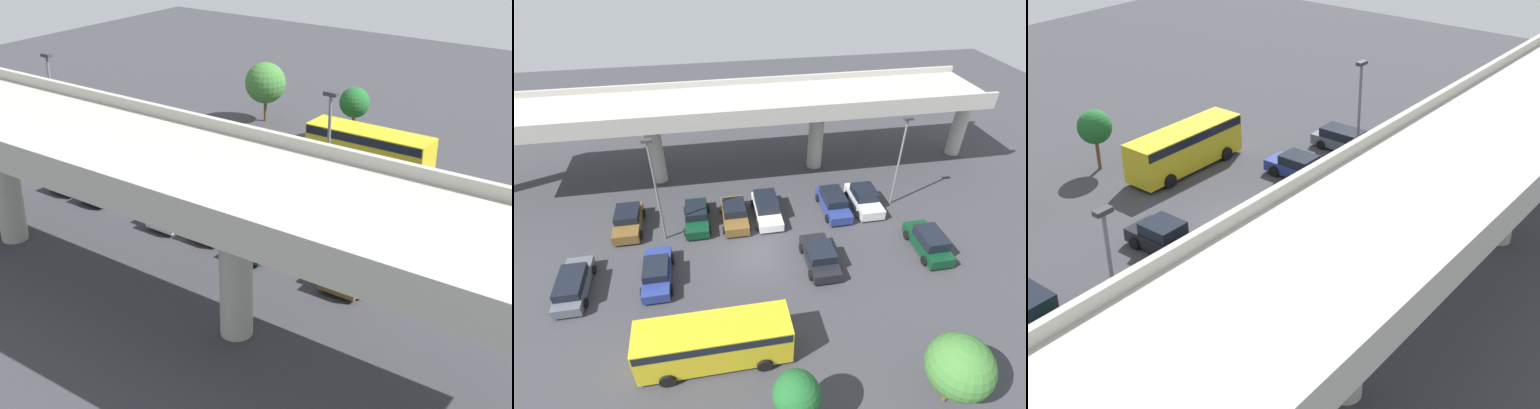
% 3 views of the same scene
% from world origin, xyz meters
% --- Properties ---
extents(ground_plane, '(95.97, 95.97, 0.00)m').
position_xyz_m(ground_plane, '(0.00, 0.00, 0.00)').
color(ground_plane, '#38383D').
extents(highway_overpass, '(46.20, 7.64, 7.92)m').
position_xyz_m(highway_overpass, '(0.00, 11.89, 6.44)').
color(highway_overpass, '#ADAAA0').
rests_on(highway_overpass, ground_plane).
extents(parked_car_0, '(2.04, 4.80, 1.46)m').
position_xyz_m(parked_car_0, '(-12.41, -1.30, 0.71)').
color(parked_car_0, '#515660').
rests_on(parked_car_0, ground_plane).
extents(parked_car_1, '(2.22, 4.43, 1.57)m').
position_xyz_m(parked_car_1, '(-9.57, 4.98, 0.75)').
color(parked_car_1, brown).
rests_on(parked_car_1, ground_plane).
extents(parked_car_2, '(2.06, 4.63, 1.51)m').
position_xyz_m(parked_car_2, '(-4.23, 4.73, 0.70)').
color(parked_car_2, '#0C381E').
rests_on(parked_car_2, ground_plane).
extents(parked_car_3, '(2.17, 4.51, 1.59)m').
position_xyz_m(parked_car_3, '(-1.20, 4.45, 0.73)').
color(parked_car_3, brown).
rests_on(parked_car_3, ground_plane).
extents(parked_car_4, '(2.21, 4.42, 1.55)m').
position_xyz_m(parked_car_4, '(4.25, -1.57, 0.72)').
color(parked_car_4, black).
rests_on(parked_car_4, ground_plane).
extents(parked_car_5, '(2.23, 4.58, 1.68)m').
position_xyz_m(parked_car_5, '(9.85, 4.56, 0.77)').
color(parked_car_5, silver).
rests_on(parked_car_5, ground_plane).
extents(parked_car_6, '(2.08, 4.56, 1.72)m').
position_xyz_m(parked_car_6, '(12.51, -1.59, 0.81)').
color(parked_car_6, '#0C381E').
rests_on(parked_car_6, ground_plane).
extents(parked_car_7, '(2.04, 4.66, 1.48)m').
position_xyz_m(parked_car_7, '(-7.05, -1.13, 0.69)').
color(parked_car_7, navy).
rests_on(parked_car_7, ground_plane).
extents(parked_car_8, '(2.19, 4.82, 1.60)m').
position_xyz_m(parked_car_8, '(1.49, 4.74, 0.76)').
color(parked_car_8, silver).
rests_on(parked_car_8, ground_plane).
extents(parked_car_9, '(2.12, 4.75, 1.57)m').
position_xyz_m(parked_car_9, '(7.14, 4.52, 0.75)').
color(parked_car_9, navy).
rests_on(parked_car_9, ground_plane).
extents(shuttle_bus, '(8.38, 2.67, 2.76)m').
position_xyz_m(shuttle_bus, '(-3.55, -7.82, 1.65)').
color(shuttle_bus, gold).
rests_on(shuttle_bus, ground_plane).
extents(lamp_post_near_aisle, '(0.70, 0.35, 8.47)m').
position_xyz_m(lamp_post_near_aisle, '(-6.70, 3.21, 4.93)').
color(lamp_post_near_aisle, slate).
rests_on(lamp_post_near_aisle, ground_plane).
extents(lamp_post_mid_lot, '(0.70, 0.35, 7.96)m').
position_xyz_m(lamp_post_mid_lot, '(12.32, 4.53, 4.67)').
color(lamp_post_mid_lot, slate).
rests_on(lamp_post_mid_lot, ground_plane).
extents(tree_front_left, '(2.21, 2.21, 4.03)m').
position_xyz_m(tree_front_left, '(-0.04, -12.22, 2.90)').
color(tree_front_left, brown).
rests_on(tree_front_left, ground_plane).
extents(tree_front_centre, '(3.19, 3.19, 4.67)m').
position_xyz_m(tree_front_centre, '(7.82, -12.33, 3.07)').
color(tree_front_centre, brown).
rests_on(tree_front_centre, ground_plane).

